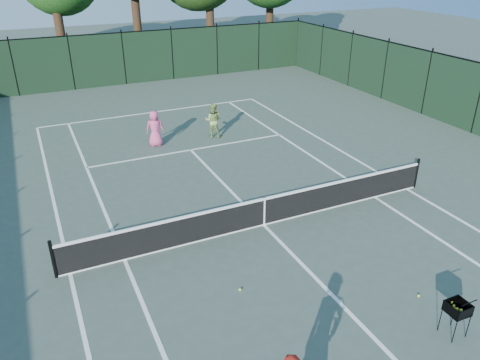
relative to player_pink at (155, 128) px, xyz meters
name	(u,v)px	position (x,y,z in m)	size (l,w,h in m)	color
ground	(264,225)	(1.13, -7.48, -0.75)	(90.00, 90.00, 0.00)	#404E43
sideline_doubles_left	(70,274)	(-4.36, -7.48, -0.75)	(0.10, 23.77, 0.01)	white
sideline_doubles_right	(407,189)	(6.61, -7.48, -0.75)	(0.10, 23.77, 0.01)	white
sideline_singles_left	(125,260)	(-2.99, -7.48, -0.75)	(0.10, 23.77, 0.01)	white
sideline_singles_right	(375,197)	(5.24, -7.48, -0.75)	(0.10, 23.77, 0.01)	white
baseline_far	(154,112)	(1.13, 4.40, -0.75)	(10.97, 0.10, 0.01)	white
service_line_far	(191,150)	(1.13, -1.08, -0.75)	(8.23, 0.10, 0.01)	white
center_service_line	(264,225)	(1.13, -7.48, -0.75)	(0.10, 12.80, 0.01)	white
tennis_net	(264,211)	(1.13, -7.48, -0.27)	(11.69, 0.09, 1.06)	black
fence_far	(124,59)	(1.13, 10.52, 0.75)	(24.00, 0.05, 3.00)	black
player_pink	(155,128)	(0.00, 0.00, 0.00)	(0.84, 0.67, 1.50)	#CC487C
player_green	(213,120)	(2.55, -0.05, -0.01)	(0.90, 0.84, 1.48)	#82A251
ball_hopper	(458,308)	(2.69, -13.03, -0.06)	(0.45, 0.45, 0.82)	black
loose_ball_near_cart	(419,296)	(2.92, -11.85, -0.71)	(0.07, 0.07, 0.07)	gold
loose_ball_midcourt	(240,290)	(-0.77, -9.88, -0.71)	(0.07, 0.07, 0.07)	#BFE32E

